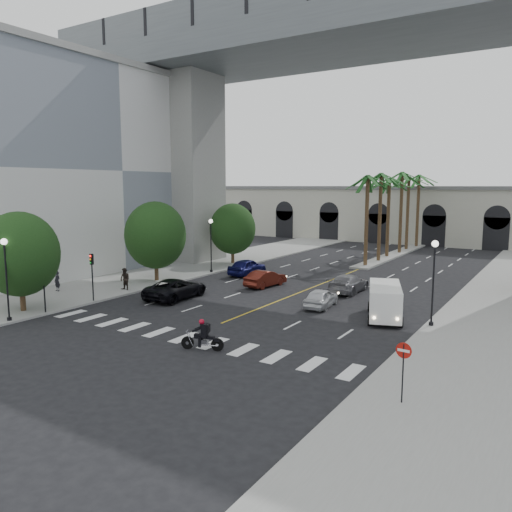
{
  "coord_description": "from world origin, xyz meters",
  "views": [
    {
      "loc": [
        18.02,
        -22.6,
        8.58
      ],
      "look_at": [
        0.07,
        6.0,
        3.8
      ],
      "focal_mm": 35.0,
      "sensor_mm": 36.0,
      "label": 1
    }
  ],
  "objects_px": {
    "motorcycle_rider": "(204,336)",
    "do_not_enter_sign": "(403,360)",
    "lamp_post_left_near": "(6,272)",
    "car_c": "(176,289)",
    "car_e": "(247,267)",
    "pedestrian_b": "(125,279)",
    "cargo_van": "(385,300)",
    "pedestrian_a": "(57,281)",
    "traffic_signal_far": "(92,269)",
    "lamp_post_left_far": "(211,241)",
    "traffic_signal_near": "(43,278)",
    "car_d": "(348,283)",
    "car_a": "(321,298)",
    "car_b": "(265,278)",
    "lamp_post_right": "(434,276)"
  },
  "relations": [
    {
      "from": "car_a",
      "to": "cargo_van",
      "type": "bearing_deg",
      "value": 165.4
    },
    {
      "from": "car_c",
      "to": "car_d",
      "type": "bearing_deg",
      "value": -141.07
    },
    {
      "from": "car_e",
      "to": "cargo_van",
      "type": "height_order",
      "value": "cargo_van"
    },
    {
      "from": "lamp_post_left_far",
      "to": "traffic_signal_near",
      "type": "bearing_deg",
      "value": -89.69
    },
    {
      "from": "lamp_post_left_near",
      "to": "lamp_post_right",
      "type": "relative_size",
      "value": 1.0
    },
    {
      "from": "car_c",
      "to": "cargo_van",
      "type": "distance_m",
      "value": 15.62
    },
    {
      "from": "car_a",
      "to": "pedestrian_b",
      "type": "relative_size",
      "value": 2.2
    },
    {
      "from": "traffic_signal_near",
      "to": "pedestrian_b",
      "type": "bearing_deg",
      "value": 96.22
    },
    {
      "from": "car_b",
      "to": "car_d",
      "type": "height_order",
      "value": "car_d"
    },
    {
      "from": "pedestrian_a",
      "to": "lamp_post_left_far",
      "type": "bearing_deg",
      "value": 70.87
    },
    {
      "from": "car_e",
      "to": "pedestrian_a",
      "type": "relative_size",
      "value": 2.94
    },
    {
      "from": "lamp_post_left_near",
      "to": "lamp_post_left_far",
      "type": "distance_m",
      "value": 21.0
    },
    {
      "from": "lamp_post_right",
      "to": "car_d",
      "type": "relative_size",
      "value": 1.06
    },
    {
      "from": "lamp_post_left_near",
      "to": "car_b",
      "type": "distance_m",
      "value": 20.1
    },
    {
      "from": "car_c",
      "to": "pedestrian_a",
      "type": "relative_size",
      "value": 3.49
    },
    {
      "from": "car_b",
      "to": "cargo_van",
      "type": "bearing_deg",
      "value": 164.31
    },
    {
      "from": "car_c",
      "to": "do_not_enter_sign",
      "type": "xyz_separation_m",
      "value": [
        20.03,
        -9.64,
        1.1
      ]
    },
    {
      "from": "car_c",
      "to": "lamp_post_right",
      "type": "bearing_deg",
      "value": -175.91
    },
    {
      "from": "motorcycle_rider",
      "to": "car_d",
      "type": "height_order",
      "value": "motorcycle_rider"
    },
    {
      "from": "motorcycle_rider",
      "to": "lamp_post_left_far",
      "type": "bearing_deg",
      "value": 106.37
    },
    {
      "from": "car_d",
      "to": "car_e",
      "type": "xyz_separation_m",
      "value": [
        -11.25,
        2.22,
        0.07
      ]
    },
    {
      "from": "car_b",
      "to": "pedestrian_b",
      "type": "height_order",
      "value": "pedestrian_b"
    },
    {
      "from": "motorcycle_rider",
      "to": "lamp_post_right",
      "type": "bearing_deg",
      "value": 29.54
    },
    {
      "from": "lamp_post_right",
      "to": "car_b",
      "type": "xyz_separation_m",
      "value": [
        -14.99,
        5.35,
        -2.52
      ]
    },
    {
      "from": "cargo_van",
      "to": "pedestrian_a",
      "type": "relative_size",
      "value": 3.47
    },
    {
      "from": "traffic_signal_far",
      "to": "motorcycle_rider",
      "type": "xyz_separation_m",
      "value": [
        13.56,
        -4.16,
        -1.75
      ]
    },
    {
      "from": "car_e",
      "to": "pedestrian_b",
      "type": "xyz_separation_m",
      "value": [
        -4.2,
        -11.74,
        0.25
      ]
    },
    {
      "from": "car_c",
      "to": "cargo_van",
      "type": "xyz_separation_m",
      "value": [
        15.38,
        2.67,
        0.46
      ]
    },
    {
      "from": "lamp_post_left_near",
      "to": "traffic_signal_near",
      "type": "distance_m",
      "value": 2.6
    },
    {
      "from": "pedestrian_a",
      "to": "motorcycle_rider",
      "type": "bearing_deg",
      "value": -13.48
    },
    {
      "from": "lamp_post_left_far",
      "to": "car_b",
      "type": "distance_m",
      "value": 8.62
    },
    {
      "from": "traffic_signal_near",
      "to": "cargo_van",
      "type": "xyz_separation_m",
      "value": [
        19.65,
        10.96,
        -1.28
      ]
    },
    {
      "from": "lamp_post_right",
      "to": "do_not_enter_sign",
      "type": "relative_size",
      "value": 2.07
    },
    {
      "from": "traffic_signal_far",
      "to": "motorcycle_rider",
      "type": "distance_m",
      "value": 14.29
    },
    {
      "from": "motorcycle_rider",
      "to": "do_not_enter_sign",
      "type": "relative_size",
      "value": 0.86
    },
    {
      "from": "lamp_post_left_far",
      "to": "car_a",
      "type": "height_order",
      "value": "lamp_post_left_far"
    },
    {
      "from": "traffic_signal_near",
      "to": "car_b",
      "type": "relative_size",
      "value": 0.85
    },
    {
      "from": "car_d",
      "to": "cargo_van",
      "type": "height_order",
      "value": "cargo_van"
    },
    {
      "from": "car_c",
      "to": "pedestrian_a",
      "type": "height_order",
      "value": "pedestrian_a"
    },
    {
      "from": "car_a",
      "to": "pedestrian_b",
      "type": "bearing_deg",
      "value": 7.68
    },
    {
      "from": "car_c",
      "to": "pedestrian_b",
      "type": "height_order",
      "value": "pedestrian_b"
    },
    {
      "from": "motorcycle_rider",
      "to": "pedestrian_b",
      "type": "distance_m",
      "value": 16.55
    },
    {
      "from": "car_b",
      "to": "pedestrian_b",
      "type": "xyz_separation_m",
      "value": [
        -8.58,
        -7.9,
        0.34
      ]
    },
    {
      "from": "lamp_post_left_near",
      "to": "car_c",
      "type": "xyz_separation_m",
      "value": [
        4.37,
        10.79,
        -2.45
      ]
    },
    {
      "from": "traffic_signal_near",
      "to": "car_a",
      "type": "bearing_deg",
      "value": 38.34
    },
    {
      "from": "car_c",
      "to": "do_not_enter_sign",
      "type": "relative_size",
      "value": 2.16
    },
    {
      "from": "car_c",
      "to": "car_d",
      "type": "height_order",
      "value": "car_c"
    },
    {
      "from": "traffic_signal_near",
      "to": "traffic_signal_far",
      "type": "xyz_separation_m",
      "value": [
        0.0,
        4.0,
        0.0
      ]
    },
    {
      "from": "do_not_enter_sign",
      "to": "pedestrian_a",
      "type": "bearing_deg",
      "value": 173.66
    },
    {
      "from": "car_d",
      "to": "car_a",
      "type": "bearing_deg",
      "value": 91.85
    }
  ]
}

